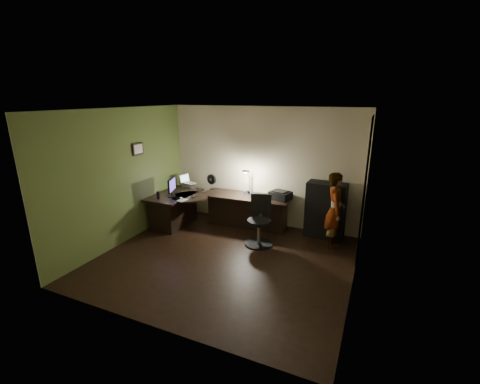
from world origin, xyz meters
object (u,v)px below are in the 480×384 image
at_px(desk_left, 175,210).
at_px(cabinet, 325,210).
at_px(desk_right, 246,211).
at_px(office_chair, 259,221).
at_px(monitor, 171,190).
at_px(person, 335,210).

height_order(desk_left, cabinet, cabinet).
height_order(desk_right, office_chair, office_chair).
relative_size(desk_right, monitor, 4.28).
distance_m(desk_left, monitor, 0.57).
distance_m(desk_right, cabinet, 1.77).
distance_m(desk_left, cabinet, 3.38).
distance_m(monitor, office_chair, 2.12).
xyz_separation_m(monitor, office_chair, (2.08, -0.00, -0.41)).
height_order(cabinet, person, person).
bearing_deg(person, desk_right, 70.17).
xyz_separation_m(desk_left, desk_right, (1.54, 0.60, -0.01)).
bearing_deg(desk_right, person, -10.04).
distance_m(desk_right, monitor, 1.76).
bearing_deg(monitor, office_chair, -18.83).
relative_size(desk_right, office_chair, 1.95).
bearing_deg(cabinet, person, -56.16).
bearing_deg(cabinet, office_chair, -137.28).
bearing_deg(desk_left, cabinet, 13.33).
bearing_deg(monitor, cabinet, -2.50).
distance_m(desk_left, desk_right, 1.65).
relative_size(desk_right, person, 1.30).
bearing_deg(person, office_chair, 98.77).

